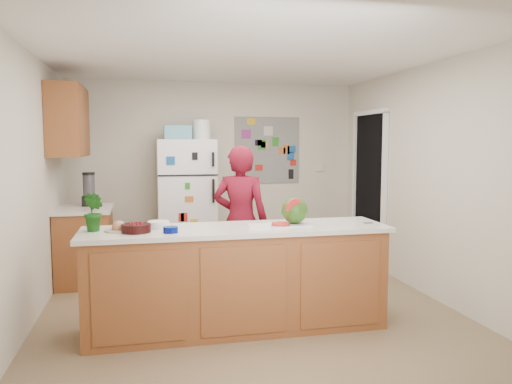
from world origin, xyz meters
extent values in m
cube|color=brown|center=(0.00, 0.00, -0.01)|extent=(4.00, 4.50, 0.02)
cube|color=beige|center=(0.00, 2.26, 1.25)|extent=(4.00, 0.02, 2.50)
cube|color=beige|center=(-2.01, 0.00, 1.25)|extent=(0.02, 4.50, 2.50)
cube|color=beige|center=(2.01, 0.00, 1.25)|extent=(0.02, 4.50, 2.50)
cube|color=white|center=(0.00, 0.00, 2.51)|extent=(4.00, 4.50, 0.02)
cube|color=black|center=(1.99, 1.45, 1.02)|extent=(0.03, 0.85, 2.04)
cube|color=brown|center=(-0.20, -0.50, 0.44)|extent=(2.60, 0.62, 0.88)
cube|color=silver|center=(-0.20, -0.50, 0.90)|extent=(2.68, 0.70, 0.04)
cube|color=brown|center=(-1.69, 1.35, 0.43)|extent=(0.60, 0.80, 0.86)
cube|color=silver|center=(-1.69, 1.35, 0.88)|extent=(0.64, 0.84, 0.04)
cube|color=brown|center=(-1.82, 1.30, 1.90)|extent=(0.35, 1.00, 0.80)
cube|color=silver|center=(-0.45, 1.88, 0.85)|extent=(0.75, 0.70, 1.70)
cube|color=#5999B2|center=(-0.55, 1.88, 1.79)|extent=(0.35, 0.28, 0.18)
cube|color=slate|center=(0.75, 2.24, 1.55)|extent=(0.95, 0.01, 0.95)
imported|color=maroon|center=(0.02, 0.46, 0.82)|extent=(0.70, 0.59, 1.63)
cylinder|color=black|center=(-1.64, 1.50, 1.09)|extent=(0.14, 0.14, 0.38)
cube|color=silver|center=(0.27, -0.50, 0.93)|extent=(0.39, 0.30, 0.01)
sphere|color=#255113|center=(0.33, -0.48, 1.05)|extent=(0.24, 0.24, 0.24)
cylinder|color=red|center=(0.18, -0.55, 0.94)|extent=(0.15, 0.15, 0.02)
cylinder|color=black|center=(-1.06, -0.57, 0.96)|extent=(0.30, 0.30, 0.07)
cylinder|color=silver|center=(-0.87, -0.40, 0.95)|extent=(0.21, 0.21, 0.06)
cylinder|color=#000C57|center=(-0.78, -0.65, 0.95)|extent=(0.16, 0.16, 0.05)
cylinder|color=beige|center=(-1.20, -0.48, 0.93)|extent=(0.25, 0.25, 0.02)
cube|color=white|center=(-0.01, -0.54, 0.93)|extent=(0.20, 0.18, 0.02)
cube|color=gray|center=(1.00, -0.59, 0.93)|extent=(0.09, 0.04, 0.01)
imported|color=#0E4812|center=(-1.40, -0.45, 1.09)|extent=(0.23, 0.23, 0.33)
camera|label=1|loc=(-0.98, -4.76, 1.66)|focal=35.00mm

